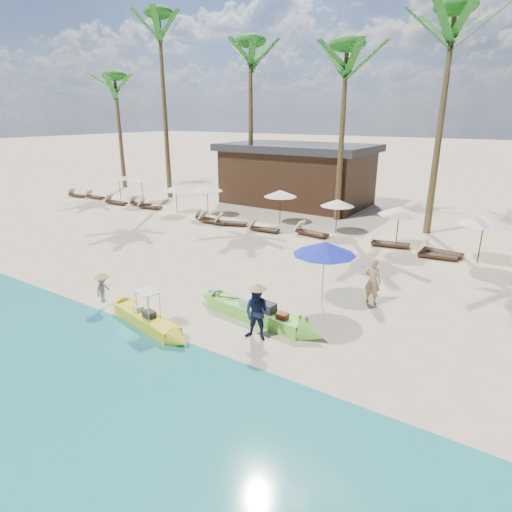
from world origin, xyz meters
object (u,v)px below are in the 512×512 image
Objects in this scene: blue_umbrella at (325,248)px; green_canoe at (256,313)px; tourist at (373,281)px; yellow_canoe at (147,320)px.

green_canoe is at bearing -120.05° from blue_umbrella.
blue_umbrella is (-1.37, -1.14, 1.26)m from tourist.
blue_umbrella reaches higher than yellow_canoe.
tourist is 2.18m from blue_umbrella.
tourist is 0.71× the size of blue_umbrella.
yellow_canoe is 6.22m from blue_umbrella.
green_canoe is 2.45× the size of blue_umbrella.
blue_umbrella reaches higher than tourist.
yellow_canoe is at bearing 53.93° from tourist.
green_canoe is 3.47m from yellow_canoe.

